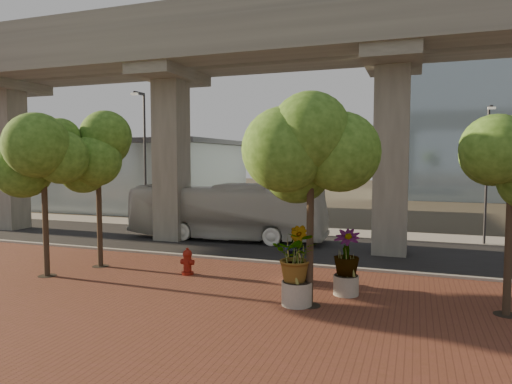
% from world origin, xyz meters
% --- Properties ---
extents(ground, '(160.00, 160.00, 0.00)m').
position_xyz_m(ground, '(0.00, 0.00, 0.00)').
color(ground, '#3A362A').
rests_on(ground, ground).
extents(brick_plaza, '(70.00, 13.00, 0.06)m').
position_xyz_m(brick_plaza, '(0.00, -8.00, 0.03)').
color(brick_plaza, brown).
rests_on(brick_plaza, ground).
extents(asphalt_road, '(90.00, 8.00, 0.04)m').
position_xyz_m(asphalt_road, '(0.00, 2.00, 0.02)').
color(asphalt_road, black).
rests_on(asphalt_road, ground).
extents(curb_strip, '(70.00, 0.25, 0.16)m').
position_xyz_m(curb_strip, '(0.00, -2.00, 0.08)').
color(curb_strip, '#9C9892').
rests_on(curb_strip, ground).
extents(far_sidewalk, '(90.00, 3.00, 0.06)m').
position_xyz_m(far_sidewalk, '(0.00, 7.50, 0.03)').
color(far_sidewalk, '#9C9892').
rests_on(far_sidewalk, ground).
extents(transit_viaduct, '(72.00, 5.60, 12.40)m').
position_xyz_m(transit_viaduct, '(0.00, 2.00, 7.29)').
color(transit_viaduct, gray).
rests_on(transit_viaduct, ground).
extents(station_pavilion, '(23.00, 13.00, 6.30)m').
position_xyz_m(station_pavilion, '(-20.00, 16.00, 3.22)').
color(station_pavilion, '#AFC2C8').
rests_on(station_pavilion, ground).
extents(transit_bus, '(11.50, 3.08, 3.18)m').
position_xyz_m(transit_bus, '(-3.04, 2.97, 1.59)').
color(transit_bus, silver).
rests_on(transit_bus, ground).
extents(fire_hydrant, '(0.53, 0.48, 1.06)m').
position_xyz_m(fire_hydrant, '(-1.34, -4.96, 0.57)').
color(fire_hydrant, maroon).
rests_on(fire_hydrant, ground).
extents(planter_front, '(2.14, 2.14, 2.35)m').
position_xyz_m(planter_front, '(3.70, -7.20, 1.49)').
color(planter_front, gray).
rests_on(planter_front, ground).
extents(planter_right, '(2.08, 2.08, 2.22)m').
position_xyz_m(planter_right, '(5.00, -5.60, 1.40)').
color(planter_right, '#ACA89C').
rests_on(planter_right, ground).
extents(planter_left, '(1.97, 1.97, 2.17)m').
position_xyz_m(planter_left, '(3.00, -4.58, 1.38)').
color(planter_left, gray).
rests_on(planter_left, ground).
extents(street_tree_far_west, '(3.58, 3.58, 6.32)m').
position_xyz_m(street_tree_far_west, '(-6.44, -7.00, 4.73)').
color(street_tree_far_west, '#403125').
rests_on(street_tree_far_west, ground).
extents(street_tree_near_west, '(3.70, 3.70, 6.31)m').
position_xyz_m(street_tree_near_west, '(-5.50, -4.98, 4.66)').
color(street_tree_near_west, '#403125').
rests_on(street_tree_near_west, ground).
extents(street_tree_near_east, '(3.91, 3.91, 6.69)m').
position_xyz_m(street_tree_near_east, '(4.09, -7.13, 4.95)').
color(street_tree_near_east, '#403125').
rests_on(street_tree_near_east, ground).
extents(street_tree_far_east, '(3.13, 3.13, 5.89)m').
position_xyz_m(street_tree_far_east, '(9.75, -6.04, 4.49)').
color(street_tree_far_east, '#403125').
rests_on(street_tree_far_east, ground).
extents(streetlamp_west, '(0.45, 1.31, 9.04)m').
position_xyz_m(streetlamp_west, '(-10.42, 6.01, 5.28)').
color(streetlamp_west, '#2C2C30').
rests_on(streetlamp_west, ground).
extents(streetlamp_east, '(0.36, 1.07, 7.36)m').
position_xyz_m(streetlamp_east, '(10.71, 6.13, 4.30)').
color(streetlamp_east, '#2B2B30').
rests_on(streetlamp_east, ground).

